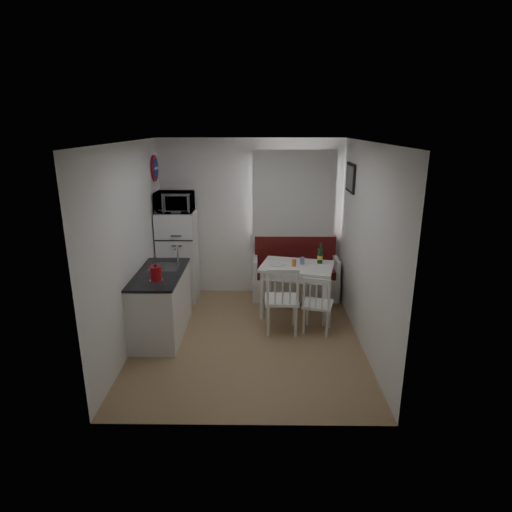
{
  "coord_description": "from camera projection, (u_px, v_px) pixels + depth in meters",
  "views": [
    {
      "loc": [
        0.16,
        -5.24,
        2.8
      ],
      "look_at": [
        0.1,
        0.5,
        1.03
      ],
      "focal_mm": 30.0,
      "sensor_mm": 36.0,
      "label": 1
    }
  ],
  "objects": [
    {
      "name": "microwave",
      "position": [
        175.0,
        202.0,
        6.65
      ],
      "size": [
        0.57,
        0.39,
        0.32
      ],
      "primitive_type": "imported",
      "color": "white",
      "rests_on": "fridge"
    },
    {
      "name": "drinking_glass_orange",
      "position": [
        294.0,
        263.0,
        6.31
      ],
      "size": [
        0.06,
        0.06,
        0.1
      ],
      "primitive_type": "cylinder",
      "color": "orange",
      "rests_on": "dining_table"
    },
    {
      "name": "kitchen_counter",
      "position": [
        161.0,
        303.0,
        5.86
      ],
      "size": [
        0.62,
        1.32,
        1.16
      ],
      "color": "white",
      "rests_on": "floor"
    },
    {
      "name": "wall_left",
      "position": [
        131.0,
        247.0,
        5.46
      ],
      "size": [
        0.02,
        3.5,
        2.6
      ],
      "primitive_type": "cube",
      "color": "white",
      "rests_on": "floor"
    },
    {
      "name": "plate",
      "position": [
        277.0,
        264.0,
        6.39
      ],
      "size": [
        0.25,
        0.25,
        0.02
      ],
      "primitive_type": "cylinder",
      "color": "white",
      "rests_on": "dining_table"
    },
    {
      "name": "wall_right",
      "position": [
        366.0,
        248.0,
        5.43
      ],
      "size": [
        0.02,
        3.5,
        2.6
      ],
      "primitive_type": "cube",
      "color": "white",
      "rests_on": "floor"
    },
    {
      "name": "picture_frame",
      "position": [
        350.0,
        178.0,
        6.26
      ],
      "size": [
        0.04,
        0.52,
        0.42
      ],
      "primitive_type": "cube",
      "color": "black",
      "rests_on": "wall_right"
    },
    {
      "name": "fridge",
      "position": [
        178.0,
        256.0,
        6.96
      ],
      "size": [
        0.59,
        0.59,
        1.48
      ],
      "primitive_type": "cube",
      "color": "white",
      "rests_on": "floor"
    },
    {
      "name": "floor",
      "position": [
        248.0,
        339.0,
        5.83
      ],
      "size": [
        3.0,
        3.5,
        0.02
      ],
      "primitive_type": "cube",
      "color": "#997D51",
      "rests_on": "ground"
    },
    {
      "name": "wall_sign",
      "position": [
        155.0,
        168.0,
        6.6
      ],
      "size": [
        0.03,
        0.4,
        0.4
      ],
      "primitive_type": "cylinder",
      "rotation": [
        0.0,
        1.57,
        0.0
      ],
      "color": "navy",
      "rests_on": "wall_left"
    },
    {
      "name": "chair_right",
      "position": [
        319.0,
        299.0,
        5.82
      ],
      "size": [
        0.48,
        0.47,
        0.45
      ],
      "rotation": [
        0.0,
        0.0,
        -0.27
      ],
      "color": "white",
      "rests_on": "floor"
    },
    {
      "name": "wall_back",
      "position": [
        251.0,
        218.0,
        7.12
      ],
      "size": [
        3.0,
        0.02,
        2.6
      ],
      "primitive_type": "cube",
      "color": "white",
      "rests_on": "floor"
    },
    {
      "name": "wine_bottle",
      "position": [
        320.0,
        253.0,
        6.42
      ],
      "size": [
        0.08,
        0.08,
        0.31
      ],
      "primitive_type": null,
      "color": "#133E19",
      "rests_on": "dining_table"
    },
    {
      "name": "chair_left",
      "position": [
        282.0,
        293.0,
        5.79
      ],
      "size": [
        0.46,
        0.44,
        0.53
      ],
      "rotation": [
        0.0,
        0.0,
        -0.0
      ],
      "color": "white",
      "rests_on": "floor"
    },
    {
      "name": "wall_front",
      "position": [
        242.0,
        302.0,
        3.78
      ],
      "size": [
        3.0,
        0.02,
        2.6
      ],
      "primitive_type": "cube",
      "color": "white",
      "rests_on": "floor"
    },
    {
      "name": "bench",
      "position": [
        295.0,
        278.0,
        7.17
      ],
      "size": [
        1.42,
        0.55,
        1.01
      ],
      "color": "white",
      "rests_on": "floor"
    },
    {
      "name": "dining_table",
      "position": [
        297.0,
        271.0,
        6.4
      ],
      "size": [
        1.2,
        0.96,
        0.79
      ],
      "rotation": [
        0.0,
        0.0,
        -0.24
      ],
      "color": "white",
      "rests_on": "floor"
    },
    {
      "name": "kettle",
      "position": [
        156.0,
        274.0,
        5.35
      ],
      "size": [
        0.17,
        0.17,
        0.22
      ],
      "primitive_type": "cylinder",
      "color": "#A70D13",
      "rests_on": "kitchen_counter"
    },
    {
      "name": "drinking_glass_blue",
      "position": [
        302.0,
        261.0,
        6.4
      ],
      "size": [
        0.06,
        0.06,
        0.11
      ],
      "primitive_type": "cylinder",
      "color": "#6D87BA",
      "rests_on": "dining_table"
    },
    {
      "name": "window",
      "position": [
        294.0,
        199.0,
        6.99
      ],
      "size": [
        1.22,
        0.06,
        1.47
      ],
      "primitive_type": "cube",
      "color": "white",
      "rests_on": "wall_back"
    },
    {
      "name": "ceiling",
      "position": [
        247.0,
        142.0,
        5.06
      ],
      "size": [
        3.0,
        3.5,
        0.02
      ],
      "primitive_type": "cube",
      "color": "white",
      "rests_on": "wall_back"
    },
    {
      "name": "curtain",
      "position": [
        294.0,
        197.0,
        6.91
      ],
      "size": [
        1.35,
        0.02,
        1.5
      ],
      "primitive_type": "cube",
      "color": "silver",
      "rests_on": "wall_back"
    }
  ]
}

